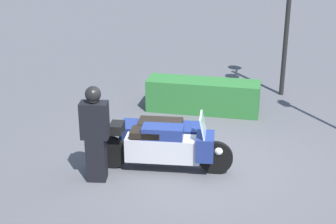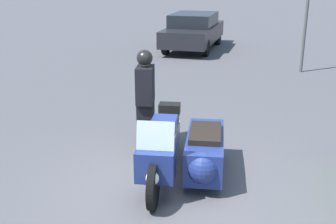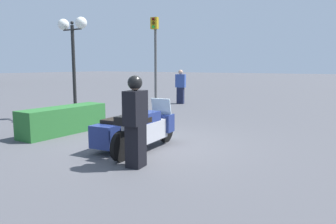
% 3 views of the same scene
% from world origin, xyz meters
% --- Properties ---
extents(ground_plane, '(160.00, 160.00, 0.00)m').
position_xyz_m(ground_plane, '(0.00, 0.00, 0.00)').
color(ground_plane, '#4C4C51').
extents(police_motorcycle, '(2.58, 1.25, 1.15)m').
position_xyz_m(police_motorcycle, '(-0.54, -0.03, 0.46)').
color(police_motorcycle, black).
rests_on(police_motorcycle, ground).
extents(officer_rider, '(0.52, 0.36, 1.77)m').
position_xyz_m(officer_rider, '(-1.63, -0.95, 0.93)').
color(officer_rider, black).
rests_on(officer_rider, ground).
extents(hedge_bush_curbside, '(2.68, 0.72, 0.77)m').
position_xyz_m(hedge_bush_curbside, '(-0.25, 2.80, 0.39)').
color(hedge_bush_curbside, '#28662D').
rests_on(hedge_bush_curbside, ground).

